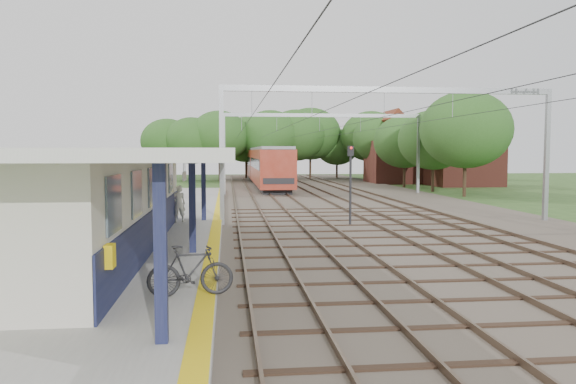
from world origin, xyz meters
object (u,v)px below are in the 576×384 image
person (179,204)px  train (264,164)px  signal_post (350,177)px  bicycle (190,271)px

person → train: (6.55, 38.45, 1.03)m
person → signal_post: size_ratio=0.44×
person → signal_post: bearing=164.7°
bicycle → signal_post: size_ratio=0.50×
bicycle → signal_post: (6.95, 14.19, 1.50)m
person → train: size_ratio=0.05×
train → signal_post: size_ratio=9.67×
person → signal_post: (8.40, 0.13, 1.22)m
person → train: bearing=-115.8°
signal_post → person: bearing=157.7°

